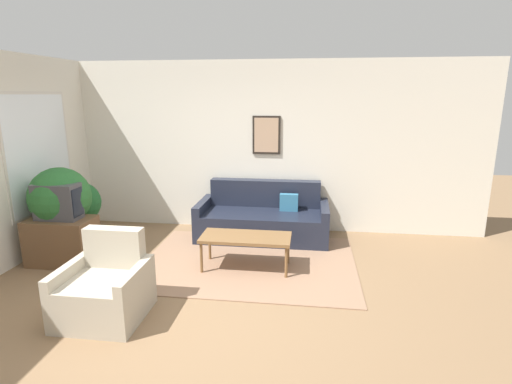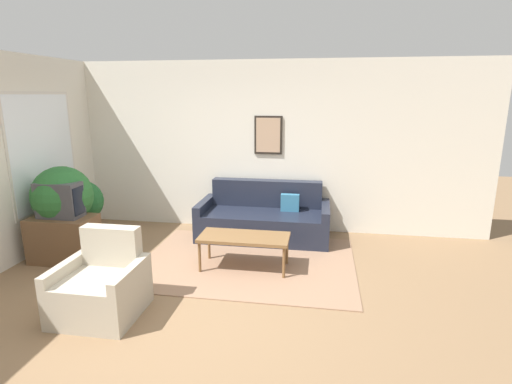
{
  "view_description": "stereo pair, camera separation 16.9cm",
  "coord_description": "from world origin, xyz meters",
  "px_view_note": "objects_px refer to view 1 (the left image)",
  "views": [
    {
      "loc": [
        1.23,
        -3.64,
        2.17
      ],
      "look_at": [
        0.52,
        1.71,
        0.85
      ],
      "focal_mm": 28.0,
      "sensor_mm": 36.0,
      "label": 1
    },
    {
      "loc": [
        1.4,
        -3.62,
        2.17
      ],
      "look_at": [
        0.52,
        1.71,
        0.85
      ],
      "focal_mm": 28.0,
      "sensor_mm": 36.0,
      "label": 2
    }
  ],
  "objects_px": {
    "armchair": "(105,290)",
    "potted_plant_tall": "(60,199)",
    "couch": "(263,219)",
    "tv": "(58,202)",
    "coffee_table": "(246,239)"
  },
  "relations": [
    {
      "from": "tv",
      "to": "couch",
      "type": "bearing_deg",
      "value": 28.14
    },
    {
      "from": "tv",
      "to": "armchair",
      "type": "distance_m",
      "value": 1.75
    },
    {
      "from": "coffee_table",
      "to": "tv",
      "type": "distance_m",
      "value": 2.46
    },
    {
      "from": "couch",
      "to": "tv",
      "type": "bearing_deg",
      "value": -151.86
    },
    {
      "from": "coffee_table",
      "to": "armchair",
      "type": "xyz_separation_m",
      "value": [
        -1.22,
        -1.29,
        -0.12
      ]
    },
    {
      "from": "coffee_table",
      "to": "potted_plant_tall",
      "type": "distance_m",
      "value": 2.54
    },
    {
      "from": "armchair",
      "to": "potted_plant_tall",
      "type": "xyz_separation_m",
      "value": [
        -1.29,
        1.34,
        0.54
      ]
    },
    {
      "from": "potted_plant_tall",
      "to": "tv",
      "type": "bearing_deg",
      "value": -64.44
    },
    {
      "from": "coffee_table",
      "to": "armchair",
      "type": "relative_size",
      "value": 1.35
    },
    {
      "from": "coffee_table",
      "to": "potted_plant_tall",
      "type": "xyz_separation_m",
      "value": [
        -2.51,
        0.05,
        0.42
      ]
    },
    {
      "from": "couch",
      "to": "armchair",
      "type": "relative_size",
      "value": 2.37
    },
    {
      "from": "tv",
      "to": "potted_plant_tall",
      "type": "relative_size",
      "value": 0.45
    },
    {
      "from": "couch",
      "to": "armchair",
      "type": "height_order",
      "value": "couch"
    },
    {
      "from": "potted_plant_tall",
      "to": "armchair",
      "type": "bearing_deg",
      "value": -46.09
    },
    {
      "from": "coffee_table",
      "to": "tv",
      "type": "bearing_deg",
      "value": -176.68
    }
  ]
}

